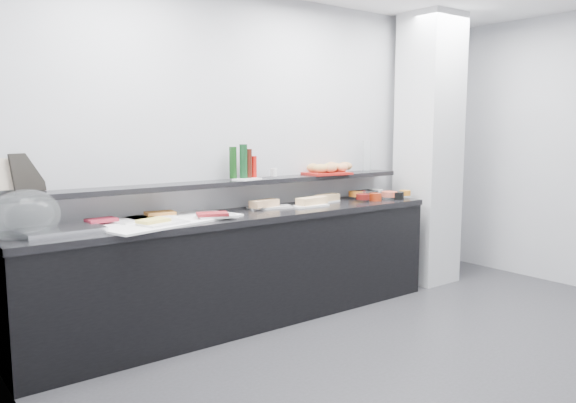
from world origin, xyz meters
TOP-DOWN VIEW (x-y plane):
  - ground at (0.00, 0.00)m, footprint 5.00×5.00m
  - back_wall at (0.00, 2.00)m, footprint 5.00×0.02m
  - column at (1.50, 1.65)m, footprint 0.50×0.50m
  - buffet_cabinet at (-0.70, 1.70)m, footprint 3.60×0.60m
  - counter_top at (-0.70, 1.70)m, footprint 3.62×0.62m
  - wall_shelf at (-0.70, 1.88)m, footprint 3.60×0.25m
  - cloche_base at (-2.11, 1.66)m, footprint 0.50×0.34m
  - cloche_dome at (-2.31, 1.74)m, footprint 0.57×0.48m
  - linen_runner at (-1.37, 1.69)m, footprint 1.17×0.76m
  - platter_meat_a at (-1.59, 1.81)m, footprint 0.36×0.31m
  - food_meat_a at (-1.81, 1.80)m, footprint 0.21×0.14m
  - platter_salmon at (-1.44, 1.82)m, footprint 0.35×0.25m
  - food_salmon at (-1.35, 1.86)m, footprint 0.23×0.17m
  - platter_cheese at (-1.47, 1.54)m, footprint 0.35×0.26m
  - food_cheese at (-1.53, 1.57)m, footprint 0.24×0.18m
  - platter_meat_b at (-1.02, 1.58)m, footprint 0.33×0.26m
  - food_meat_b at (-1.06, 1.57)m, footprint 0.26×0.22m
  - sandwich_plate_left at (-0.36, 1.81)m, footprint 0.41×0.26m
  - sandwich_food_left at (-0.43, 1.81)m, footprint 0.29×0.16m
  - tongs_left at (-0.51, 1.73)m, footprint 0.14×0.09m
  - sandwich_plate_mid at (-0.05, 1.67)m, footprint 0.34×0.16m
  - sandwich_food_mid at (-0.00, 1.69)m, footprint 0.31×0.15m
  - tongs_mid at (-0.04, 1.66)m, footprint 0.16×0.02m
  - sandwich_plate_right at (0.21, 1.80)m, footprint 0.37×0.21m
  - sandwich_food_right at (0.27, 1.79)m, footprint 0.25×0.13m
  - tongs_right at (0.10, 1.75)m, footprint 0.14×0.09m
  - bowl_glass_fruit at (0.70, 1.76)m, footprint 0.17×0.17m
  - fill_glass_fruit at (0.66, 1.83)m, footprint 0.16×0.16m
  - bowl_black_jam at (0.86, 1.84)m, footprint 0.20×0.20m
  - fill_black_jam at (0.71, 1.82)m, footprint 0.12×0.12m
  - bowl_glass_cream at (0.86, 1.77)m, footprint 0.17×0.17m
  - fill_glass_cream at (0.94, 1.83)m, footprint 0.16×0.16m
  - bowl_red_jam at (0.70, 1.61)m, footprint 0.14×0.14m
  - fill_red_jam at (0.54, 1.62)m, footprint 0.16×0.16m
  - bowl_glass_salmon at (0.87, 1.61)m, footprint 0.16×0.16m
  - fill_glass_salmon at (0.89, 1.61)m, footprint 0.19×0.19m
  - bowl_black_fruit at (0.94, 1.57)m, footprint 0.17×0.17m
  - fill_black_fruit at (1.09, 1.59)m, footprint 0.12×0.12m
  - framed_print at (-2.23, 1.98)m, footprint 0.23×0.15m
  - print_art at (-2.31, 1.98)m, footprint 0.19×0.05m
  - condiment_tray at (-0.58, 1.84)m, footprint 0.26×0.20m
  - bottle_green_a at (-0.67, 1.91)m, footprint 0.08×0.08m
  - bottle_brown at (-0.54, 1.87)m, footprint 0.07×0.07m
  - bottle_green_b at (-0.59, 1.88)m, footprint 0.08×0.08m
  - bottle_hot at (-0.48, 1.88)m, footprint 0.06×0.06m
  - shaker_salt at (-0.28, 1.86)m, footprint 0.04×0.04m
  - shaker_pepper at (-0.29, 1.88)m, footprint 0.03×0.03m
  - bread_tray at (0.30, 1.85)m, footprint 0.43×0.33m
  - bread_roll_nw at (0.20, 1.93)m, footprint 0.14×0.12m
  - bread_roll_n at (0.49, 1.99)m, footprint 0.15×0.12m
  - bread_roll_ne at (0.59, 1.91)m, footprint 0.17×0.14m
  - bread_roll_sw at (0.21, 1.83)m, footprint 0.17×0.13m
  - bread_roll_s at (0.30, 1.79)m, footprint 0.14×0.10m
  - bread_roll_se at (0.45, 1.79)m, footprint 0.15×0.12m
  - bread_roll_midw at (0.32, 1.86)m, footprint 0.14×0.11m
  - bread_roll_mide at (0.42, 1.85)m, footprint 0.16×0.11m
  - carafe at (0.88, 1.91)m, footprint 0.11×0.11m

SIDE VIEW (x-z plane):
  - ground at x=0.00m, z-range 0.00..0.00m
  - buffet_cabinet at x=-0.70m, z-range 0.00..0.85m
  - counter_top at x=-0.70m, z-range 0.85..0.90m
  - linen_runner at x=-1.37m, z-range 0.90..0.91m
  - sandwich_plate_left at x=-0.36m, z-range 0.90..0.91m
  - sandwich_plate_mid at x=-0.05m, z-range 0.90..0.91m
  - sandwich_plate_right at x=0.21m, z-range 0.90..0.91m
  - tongs_left at x=-0.51m, z-range 0.91..0.92m
  - tongs_mid at x=-0.04m, z-range 0.91..0.92m
  - tongs_right at x=0.10m, z-range 0.91..0.92m
  - cloche_base at x=-2.11m, z-range 0.90..0.94m
  - platter_meat_a at x=-1.59m, z-range 0.92..0.93m
  - platter_salmon at x=-1.44m, z-range 0.92..0.93m
  - platter_cheese at x=-1.47m, z-range 0.92..0.93m
  - platter_meat_b at x=-1.02m, z-range 0.92..0.93m
  - bowl_glass_fruit at x=0.70m, z-range 0.90..0.97m
  - bowl_black_jam at x=0.86m, z-range 0.90..0.97m
  - bowl_glass_cream at x=0.86m, z-range 0.90..0.97m
  - bowl_red_jam at x=0.70m, z-range 0.90..0.97m
  - bowl_glass_salmon at x=0.87m, z-range 0.90..0.97m
  - bowl_black_fruit at x=0.94m, z-range 0.90..0.97m
  - food_meat_a at x=-1.81m, z-range 0.93..0.95m
  - food_salmon at x=-1.35m, z-range 0.93..0.95m
  - food_cheese at x=-1.53m, z-range 0.93..0.95m
  - food_meat_b at x=-1.06m, z-range 0.93..0.95m
  - sandwich_food_left at x=-0.43m, z-range 0.91..0.97m
  - sandwich_food_mid at x=0.00m, z-range 0.91..0.97m
  - sandwich_food_right at x=0.27m, z-range 0.91..0.97m
  - fill_glass_fruit at x=0.66m, z-range 0.92..0.97m
  - fill_black_jam at x=0.71m, z-range 0.92..0.97m
  - fill_glass_cream at x=0.94m, z-range 0.92..0.97m
  - fill_red_jam at x=0.54m, z-range 0.92..0.97m
  - fill_glass_salmon at x=0.89m, z-range 0.92..0.97m
  - fill_black_fruit at x=1.09m, z-range 0.92..0.97m
  - cloche_dome at x=-2.31m, z-range 0.86..1.20m
  - wall_shelf at x=-0.70m, z-range 1.11..1.15m
  - condiment_tray at x=-0.58m, z-range 1.15..1.16m
  - bread_tray at x=0.30m, z-range 1.15..1.17m
  - shaker_salt at x=-0.28m, z-range 1.16..1.23m
  - shaker_pepper at x=-0.29m, z-range 1.16..1.23m
  - bread_roll_nw at x=0.20m, z-range 1.17..1.25m
  - bread_roll_n at x=0.49m, z-range 1.17..1.25m
  - bread_roll_ne at x=0.59m, z-range 1.17..1.25m
  - bread_roll_sw at x=0.21m, z-range 1.17..1.25m
  - bread_roll_s at x=0.30m, z-range 1.17..1.25m
  - bread_roll_se at x=0.45m, z-range 1.17..1.25m
  - bread_roll_midw at x=0.32m, z-range 1.17..1.25m
  - bread_roll_mide at x=0.42m, z-range 1.17..1.25m
  - bottle_hot at x=-0.48m, z-range 1.16..1.34m
  - framed_print at x=-2.23m, z-range 1.15..1.41m
  - print_art at x=-2.31m, z-range 1.17..1.39m
  - bottle_brown at x=-0.54m, z-range 1.16..1.40m
  - bottle_green_a at x=-0.67m, z-range 1.16..1.42m
  - carafe at x=0.88m, z-range 1.15..1.45m
  - bottle_green_b at x=-0.59m, z-range 1.16..1.44m
  - back_wall at x=0.00m, z-range 0.00..2.70m
  - column at x=1.50m, z-range 0.00..2.70m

